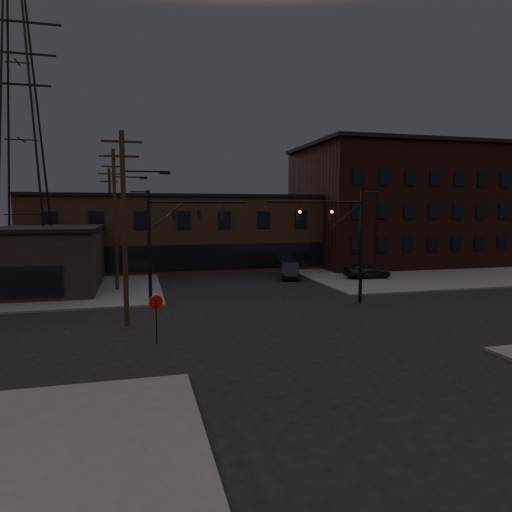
{
  "coord_description": "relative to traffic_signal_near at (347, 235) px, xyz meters",
  "views": [
    {
      "loc": [
        -8.8,
        -24.68,
        6.65
      ],
      "look_at": [
        -0.96,
        5.36,
        3.5
      ],
      "focal_mm": 32.0,
      "sensor_mm": 36.0,
      "label": 1
    }
  ],
  "objects": [
    {
      "name": "ground",
      "position": [
        -5.36,
        -4.5,
        -4.93
      ],
      "size": [
        140.0,
        140.0,
        0.0
      ],
      "primitive_type": "plane",
      "color": "black",
      "rests_on": "ground"
    },
    {
      "name": "sidewalk_ne",
      "position": [
        16.64,
        17.5,
        -4.86
      ],
      "size": [
        30.0,
        30.0,
        0.15
      ],
      "primitive_type": "cube",
      "color": "#474744",
      "rests_on": "ground"
    },
    {
      "name": "building_row",
      "position": [
        -5.36,
        23.5,
        -0.93
      ],
      "size": [
        40.0,
        12.0,
        8.0
      ],
      "primitive_type": "cube",
      "color": "#4B3B28",
      "rests_on": "ground"
    },
    {
      "name": "building_right",
      "position": [
        16.64,
        21.5,
        2.07
      ],
      "size": [
        22.0,
        16.0,
        14.0
      ],
      "primitive_type": "cube",
      "color": "black",
      "rests_on": "ground"
    },
    {
      "name": "traffic_signal_near",
      "position": [
        0.0,
        0.0,
        0.0
      ],
      "size": [
        7.12,
        0.24,
        8.0
      ],
      "color": "black",
      "rests_on": "ground"
    },
    {
      "name": "traffic_signal_far",
      "position": [
        -12.07,
        3.5,
        0.08
      ],
      "size": [
        7.12,
        0.24,
        8.0
      ],
      "color": "black",
      "rests_on": "ground"
    },
    {
      "name": "stop_sign",
      "position": [
        -13.36,
        -6.49,
        -3.09
      ],
      "size": [
        0.72,
        0.33,
        2.48
      ],
      "color": "black",
      "rests_on": "ground"
    },
    {
      "name": "utility_pole_near",
      "position": [
        -14.79,
        -2.5,
        0.94
      ],
      "size": [
        3.7,
        0.28,
        11.0
      ],
      "color": "black",
      "rests_on": "ground"
    },
    {
      "name": "utility_pole_mid",
      "position": [
        -15.79,
        9.5,
        1.19
      ],
      "size": [
        3.7,
        0.28,
        11.5
      ],
      "color": "black",
      "rests_on": "ground"
    },
    {
      "name": "utility_pole_far",
      "position": [
        -16.86,
        21.5,
        0.85
      ],
      "size": [
        2.2,
        0.28,
        11.0
      ],
      "color": "black",
      "rests_on": "ground"
    },
    {
      "name": "transmission_tower",
      "position": [
        -23.36,
        13.5,
        7.57
      ],
      "size": [
        7.0,
        7.0,
        25.0
      ],
      "primitive_type": null,
      "color": "black",
      "rests_on": "ground"
    },
    {
      "name": "lot_light_a",
      "position": [
        7.64,
        9.5,
        0.58
      ],
      "size": [
        1.5,
        0.28,
        9.14
      ],
      "color": "black",
      "rests_on": "ground"
    },
    {
      "name": "lot_light_b",
      "position": [
        13.64,
        14.5,
        0.58
      ],
      "size": [
        1.5,
        0.28,
        9.14
      ],
      "color": "black",
      "rests_on": "ground"
    },
    {
      "name": "parked_car_lot_a",
      "position": [
        7.03,
        9.93,
        -4.03
      ],
      "size": [
        4.41,
        1.82,
        1.49
      ],
      "primitive_type": "imported",
      "rotation": [
        0.0,
        0.0,
        1.56
      ],
      "color": "black",
      "rests_on": "sidewalk_ne"
    },
    {
      "name": "parked_car_lot_b",
      "position": [
        9.72,
        15.96,
        -4.1
      ],
      "size": [
        5.07,
        3.45,
        1.36
      ],
      "primitive_type": "imported",
      "rotation": [
        0.0,
        0.0,
        1.21
      ],
      "color": "silver",
      "rests_on": "sidewalk_ne"
    },
    {
      "name": "car_crossing",
      "position": [
        0.14,
        12.46,
        -4.16
      ],
      "size": [
        2.97,
        4.96,
        1.54
      ],
      "primitive_type": "imported",
      "rotation": [
        0.0,
        0.0,
        -0.3
      ],
      "color": "black",
      "rests_on": "ground"
    }
  ]
}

